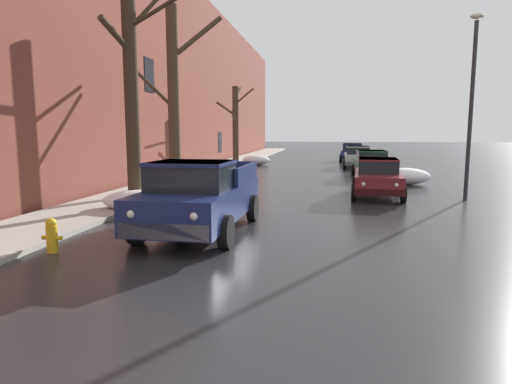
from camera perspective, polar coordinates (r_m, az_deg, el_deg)
name	(u,v)px	position (r m, az deg, el deg)	size (l,w,h in m)	color
left_sidewalk_slab	(167,184)	(20.11, -11.43, 0.97)	(2.51, 80.00, 0.12)	#A8A399
brick_townhouse_facade	(125,54)	(20.93, -16.57, 16.70)	(0.63, 80.00, 11.50)	brown
snow_bank_near_corner_left	(148,201)	(13.63, -13.77, -1.19)	(2.78, 1.33, 0.68)	white
snow_bank_along_left_kerb	(403,177)	(21.23, 18.50, 1.91)	(2.26, 1.33, 0.76)	white
snow_bank_mid_block_left	(255,160)	(31.62, -0.07, 4.11)	(1.97, 1.22, 0.71)	white
bare_tree_second_along_sidewalk	(132,94)	(14.10, -15.72, 12.10)	(2.13, 2.26, 7.09)	#382B1E
bare_tree_mid_block	(175,96)	(17.56, -10.49, 12.08)	(3.35, 2.16, 7.11)	#423323
bare_tree_far_down_block	(236,125)	(28.30, -2.66, 8.69)	(2.24, 3.22, 5.34)	#423323
pickup_truck_darkblue_approaching_near_lane	(200,196)	(10.66, -7.30, -0.56)	(2.26, 4.99, 1.76)	navy
sedan_maroon_parked_kerbside_close	(377,176)	(17.05, 15.43, 1.95)	(2.02, 4.05, 1.42)	maroon
sedan_green_parked_kerbside_mid	(371,163)	(23.95, 14.68, 3.62)	(1.91, 4.00, 1.42)	#1E5633
sedan_silver_parked_far_down_block	(358,156)	(30.47, 13.01, 4.55)	(1.97, 4.41, 1.42)	#B7B7BC
sedan_darkblue_queued_behind_truck	(352,152)	(36.63, 12.30, 5.10)	(2.06, 4.04, 1.42)	navy
fire_hydrant	(52,235)	(9.82, -24.90, -5.08)	(0.42, 0.22, 0.71)	gold
street_lamp_post	(472,99)	(17.23, 26.12, 10.80)	(0.44, 0.24, 6.37)	#28282D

